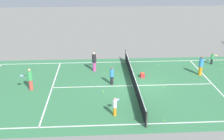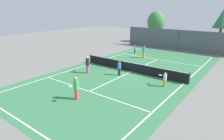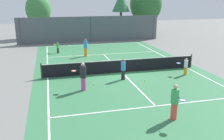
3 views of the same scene
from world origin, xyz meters
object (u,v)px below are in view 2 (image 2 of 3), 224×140
Objects in this scene: player_4 at (144,51)px; tennis_ball_3 at (185,78)px; tennis_ball_5 at (107,67)px; tennis_ball_6 at (145,53)px; player_0 at (135,49)px; tennis_ball_9 at (146,67)px; tennis_ball_2 at (114,59)px; tennis_ball_7 at (138,51)px; tennis_ball_10 at (144,79)px; tennis_ball_0 at (101,86)px; player_2 at (119,68)px; player_3 at (165,79)px; tennis_ball_11 at (126,80)px; tennis_ball_12 at (107,69)px; tennis_ball_4 at (141,58)px; player_5 at (88,65)px; tennis_ball_1 at (36,96)px; player_1 at (76,88)px; ball_crate at (124,65)px; tennis_ball_8 at (99,72)px.

tennis_ball_3 is at bearing -34.25° from player_4.
tennis_ball_6 is at bearing 90.03° from tennis_ball_5.
player_0 is 17.64× the size of tennis_ball_9.
tennis_ball_7 is at bearing 90.04° from tennis_ball_2.
tennis_ball_2 and tennis_ball_7 have the same top height.
tennis_ball_6 is 1.00× the size of tennis_ball_10.
tennis_ball_5 is at bearing 123.05° from tennis_ball_0.
player_2 is 22.22× the size of tennis_ball_0.
player_3 reaches higher than tennis_ball_5.
tennis_ball_12 is (-3.41, 1.43, 0.00)m from tennis_ball_11.
player_4 is 1.01m from tennis_ball_4.
player_5 reaches higher than tennis_ball_4.
tennis_ball_3 is at bearing 40.85° from tennis_ball_11.
player_4 is at bearing 86.00° from tennis_ball_4.
player_2 reaches higher than tennis_ball_1.
tennis_ball_11 is at bearing -139.15° from tennis_ball_3.
tennis_ball_10 is 1.69m from tennis_ball_11.
player_1 reaches higher than tennis_ball_3.
player_5 is (-2.98, -1.39, 0.16)m from player_2.
tennis_ball_7 is 12.34m from tennis_ball_10.
player_2 is 2.31m from tennis_ball_12.
tennis_ball_7 and tennis_ball_11 have the same top height.
tennis_ball_5 is (-1.33, -1.29, -0.15)m from ball_crate.
player_2 is 22.22× the size of tennis_ball_11.
ball_crate reaches higher than tennis_ball_10.
player_5 is 6.24m from tennis_ball_2.
tennis_ball_2 is at bearing 116.84° from tennis_ball_12.
player_0 is 10.56m from tennis_ball_8.
tennis_ball_5 is 1.00× the size of tennis_ball_6.
player_3 reaches higher than player_0.
tennis_ball_3 and tennis_ball_11 have the same top height.
ball_crate is 6.45× the size of tennis_ball_12.
tennis_ball_6 is 11.14m from tennis_ball_10.
tennis_ball_2 is 7.95m from tennis_ball_10.
ball_crate reaches higher than tennis_ball_5.
tennis_ball_5 is (-3.23, 7.66, -0.86)m from player_1.
tennis_ball_5 is at bearing -142.36° from tennis_ball_9.
tennis_ball_9 is at bearing -49.84° from player_0.
player_3 is 7.85m from player_5.
tennis_ball_0 and tennis_ball_6 have the same top height.
player_5 is (-3.60, 4.87, 0.01)m from player_1.
player_0 reaches higher than tennis_ball_6.
tennis_ball_4 is at bearing 98.96° from player_1.
tennis_ball_7 is 10.23m from tennis_ball_12.
tennis_ball_0 is 4.74m from tennis_ball_12.
tennis_ball_8 is 4.89m from tennis_ball_10.
tennis_ball_1 is at bearing -93.03° from player_4.
tennis_ball_10 is (3.90, -2.30, -0.15)m from ball_crate.
player_0 is at bearing 117.02° from tennis_ball_11.
tennis_ball_6 is (-1.33, 7.54, -0.15)m from ball_crate.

